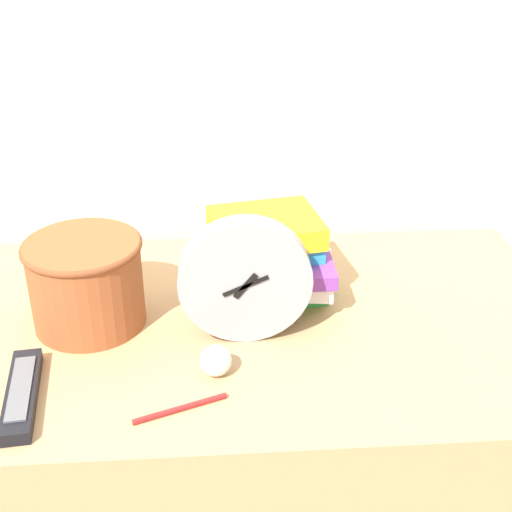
% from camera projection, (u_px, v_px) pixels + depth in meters
% --- Properties ---
extents(desk, '(1.20, 0.60, 0.75)m').
position_uv_depth(desk, '(212.00, 488.00, 1.34)').
color(desk, tan).
rests_on(desk, ground_plane).
extents(desk_clock, '(0.20, 0.04, 0.20)m').
position_uv_depth(desk_clock, '(245.00, 281.00, 1.08)').
color(desk_clock, '#99999E').
rests_on(desk_clock, desk).
extents(book_stack, '(0.24, 0.18, 0.15)m').
position_uv_depth(book_stack, '(266.00, 259.00, 1.19)').
color(book_stack, green).
rests_on(book_stack, desk).
extents(basket, '(0.19, 0.19, 0.15)m').
position_uv_depth(basket, '(86.00, 280.00, 1.13)').
color(basket, '#994C28').
rests_on(basket, desk).
extents(tv_remote, '(0.06, 0.19, 0.02)m').
position_uv_depth(tv_remote, '(22.00, 394.00, 0.99)').
color(tv_remote, black).
rests_on(tv_remote, desk).
extents(crumpled_paper_ball, '(0.05, 0.05, 0.05)m').
position_uv_depth(crumpled_paper_ball, '(216.00, 361.00, 1.03)').
color(crumpled_paper_ball, white).
rests_on(crumpled_paper_ball, desk).
extents(pen, '(0.13, 0.05, 0.01)m').
position_uv_depth(pen, '(180.00, 408.00, 0.97)').
color(pen, '#B21E1E').
rests_on(pen, desk).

